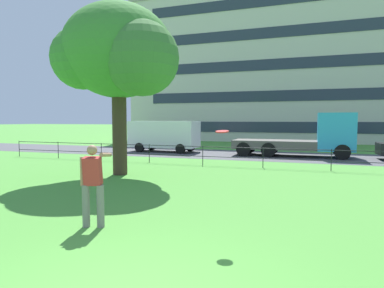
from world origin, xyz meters
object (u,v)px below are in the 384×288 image
object	(u,v)px
tree_large_lawn	(118,54)
panel_van_far_right	(164,134)
person_thrower	(93,183)
frisbee	(222,132)
flatbed_truck_far_left	(310,138)
apartment_building_background	(296,69)

from	to	relation	value
tree_large_lawn	panel_van_far_right	bearing A→B (deg)	103.89
person_thrower	panel_van_far_right	xyz separation A→B (m)	(-5.61, 16.30, 0.30)
person_thrower	frisbee	size ratio (longest dim) A/B	5.85
panel_van_far_right	flatbed_truck_far_left	bearing A→B (deg)	-0.65
panel_van_far_right	flatbed_truck_far_left	size ratio (longest dim) A/B	0.69
person_thrower	flatbed_truck_far_left	size ratio (longest dim) A/B	0.24
flatbed_truck_far_left	apartment_building_background	xyz separation A→B (m)	(-1.61, 17.98, 6.90)
flatbed_truck_far_left	apartment_building_background	bearing A→B (deg)	95.12
tree_large_lawn	flatbed_truck_far_left	world-z (taller)	tree_large_lawn
panel_van_far_right	apartment_building_background	xyz separation A→B (m)	(8.44, 17.86, 6.84)
tree_large_lawn	person_thrower	size ratio (longest dim) A/B	3.99
person_thrower	panel_van_far_right	bearing A→B (deg)	109.00
frisbee	apartment_building_background	bearing A→B (deg)	89.82
tree_large_lawn	panel_van_far_right	size ratio (longest dim) A/B	1.41
person_thrower	panel_van_far_right	size ratio (longest dim) A/B	0.35
tree_large_lawn	apartment_building_background	size ratio (longest dim) A/B	0.19
person_thrower	tree_large_lawn	bearing A→B (deg)	116.90
panel_van_far_right	flatbed_truck_far_left	world-z (taller)	flatbed_truck_far_left
tree_large_lawn	person_thrower	distance (m)	7.92
panel_van_far_right	apartment_building_background	world-z (taller)	apartment_building_background
tree_large_lawn	frisbee	bearing A→B (deg)	-43.58
tree_large_lawn	panel_van_far_right	world-z (taller)	tree_large_lawn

